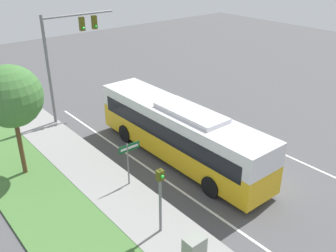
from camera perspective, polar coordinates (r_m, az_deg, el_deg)
The scene contains 10 objects.
ground_plane at distance 20.57m, azimuth 12.81°, elevation -8.03°, with size 80.00×80.00×0.00m, color #4C4C4F.
sidewalk at distance 16.90m, azimuth -0.95°, elevation -15.53°, with size 2.80×80.00×0.12m.
lane_divider_near at distance 18.29m, azimuth 5.57°, elevation -12.18°, with size 0.14×30.00×0.01m.
lane_divider_far at distance 23.18m, azimuth 18.40°, elevation -4.65°, with size 0.14×30.00×0.01m.
bus at distance 21.12m, azimuth 1.71°, elevation -0.67°, with size 2.65×12.18×3.36m.
signal_gantry at distance 26.25m, azimuth -15.25°, elevation 11.51°, with size 5.21×0.41×7.41m.
pedestrian_signal at distance 15.52m, azimuth -1.19°, elevation -9.97°, with size 0.28×0.34×3.17m.
street_sign at distance 18.87m, azimuth -6.00°, elevation -4.68°, with size 1.22×0.08×2.44m.
utility_cabinet at distance 14.98m, azimuth 4.01°, elevation -18.52°, with size 0.80×0.59×1.28m.
roadside_tree at distance 20.11m, azimuth -22.81°, elevation 4.14°, with size 3.15×3.15×5.99m.
Camera 1 is at (-14.08, -9.99, 11.18)m, focal length 40.00 mm.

